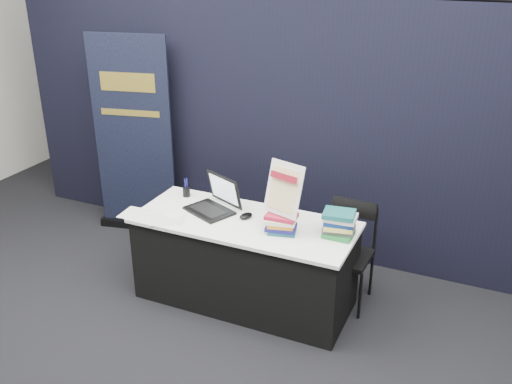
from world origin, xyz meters
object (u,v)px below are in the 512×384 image
object	(u,v)px
laptop	(212,202)
pullup_banner	(134,148)
book_stack_tall	(282,224)
stacking_chair	(347,249)
book_stack_short	(339,224)
info_sign	(284,190)
display_table	(245,261)

from	to	relation	value
laptop	pullup_banner	distance (m)	1.42
pullup_banner	book_stack_tall	bearing A→B (deg)	-35.30
book_stack_tall	stacking_chair	bearing A→B (deg)	45.25
laptop	book_stack_short	world-z (taller)	laptop
laptop	book_stack_tall	xyz separation A→B (m)	(0.69, -0.15, 0.01)
info_sign	stacking_chair	xyz separation A→B (m)	(0.42, 0.39, -0.62)
laptop	info_sign	xyz separation A→B (m)	(0.69, -0.12, 0.28)
laptop	pullup_banner	xyz separation A→B (m)	(-1.25, 0.67, 0.08)
book_stack_short	laptop	bearing A→B (deg)	179.25
book_stack_tall	laptop	bearing A→B (deg)	167.68
display_table	book_stack_short	world-z (taller)	book_stack_short
display_table	book_stack_tall	bearing A→B (deg)	-10.90
laptop	book_stack_short	size ratio (longest dim) A/B	1.82
laptop	stacking_chair	distance (m)	1.19
book_stack_short	info_sign	distance (m)	0.49
display_table	stacking_chair	world-z (taller)	stacking_chair
laptop	book_stack_tall	size ratio (longest dim) A/B	1.91
book_stack_tall	pullup_banner	size ratio (longest dim) A/B	0.12
info_sign	pullup_banner	world-z (taller)	pullup_banner
display_table	book_stack_tall	xyz separation A→B (m)	(0.35, -0.07, 0.45)
book_stack_short	pullup_banner	xyz separation A→B (m)	(-2.35, 0.69, 0.05)
laptop	book_stack_tall	bearing A→B (deg)	11.43
book_stack_tall	book_stack_short	distance (m)	0.44
laptop	book_stack_short	bearing A→B (deg)	23.01
book_stack_tall	info_sign	size ratio (longest dim) A/B	0.58
stacking_chair	book_stack_tall	bearing A→B (deg)	-132.05
pullup_banner	info_sign	bearing A→B (deg)	-34.53
book_stack_tall	display_table	bearing A→B (deg)	169.10
pullup_banner	book_stack_short	bearing A→B (deg)	-28.58
laptop	pullup_banner	bearing A→B (deg)	175.41
book_stack_short	display_table	bearing A→B (deg)	-174.85
display_table	stacking_chair	distance (m)	0.85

